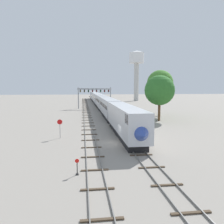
% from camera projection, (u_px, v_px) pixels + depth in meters
% --- Properties ---
extents(ground_plane, '(400.00, 400.00, 0.00)m').
position_uv_depth(ground_plane, '(116.00, 143.00, 31.42)').
color(ground_plane, gray).
extents(track_main, '(2.60, 200.00, 0.16)m').
position_uv_depth(track_main, '(99.00, 106.00, 90.79)').
color(track_main, slate).
rests_on(track_main, ground).
extents(track_near, '(2.60, 160.00, 0.16)m').
position_uv_depth(track_near, '(86.00, 112.00, 70.38)').
color(track_near, slate).
rests_on(track_near, ground).
extents(passenger_train, '(3.04, 129.79, 4.80)m').
position_uv_depth(passenger_train, '(99.00, 100.00, 89.19)').
color(passenger_train, silver).
rests_on(passenger_train, ground).
extents(signal_gantry, '(12.10, 0.49, 7.61)m').
position_uv_depth(signal_gantry, '(95.00, 93.00, 80.57)').
color(signal_gantry, '#999BA0').
rests_on(signal_gantry, ground).
extents(water_tower, '(8.26, 8.26, 27.35)m').
position_uv_depth(water_tower, '(137.00, 63.00, 123.67)').
color(water_tower, beige).
rests_on(water_tower, ground).
extents(switch_stand, '(0.36, 0.24, 1.46)m').
position_uv_depth(switch_stand, '(77.00, 169.00, 20.04)').
color(switch_stand, black).
rests_on(switch_stand, ground).
extents(stop_sign, '(0.76, 0.08, 2.88)m').
position_uv_depth(stop_sign, '(60.00, 126.00, 34.18)').
color(stop_sign, gray).
rests_on(stop_sign, ground).
extents(trackside_tree_left, '(6.82, 6.82, 10.40)m').
position_uv_depth(trackside_tree_left, '(160.00, 90.00, 51.27)').
color(trackside_tree_left, brown).
rests_on(trackside_tree_left, ground).
extents(trackside_tree_mid, '(6.94, 6.94, 12.19)m').
position_uv_depth(trackside_tree_mid, '(160.00, 83.00, 60.06)').
color(trackside_tree_mid, brown).
rests_on(trackside_tree_mid, ground).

